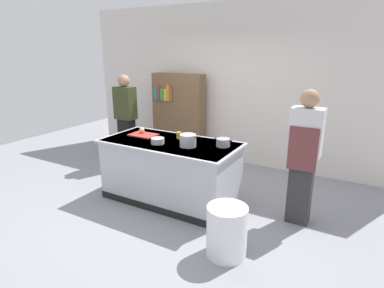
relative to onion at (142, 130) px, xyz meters
The scene contains 13 objects.
ground_plane 1.14m from the onion, 12.03° to the right, with size 10.00×10.00×0.00m, color gray.
back_wall 2.13m from the onion, 73.11° to the left, with size 6.40×0.12×3.00m, color silver.
counter_island 0.79m from the onion, 12.08° to the right, with size 1.98×0.98×0.90m.
cutting_board 0.09m from the onion, 37.05° to the right, with size 0.40×0.28×0.02m, color red.
onion is the anchor object (origin of this frame).
stock_pot 0.96m from the onion, 11.84° to the right, with size 0.29×0.22×0.17m.
sauce_pan 1.35m from the onion, ahead, with size 0.25×0.19×0.11m.
mixing_bowl 0.58m from the onion, 29.98° to the right, with size 0.19×0.19×0.08m, color #B7BABF.
juice_cup 0.63m from the onion, ahead, with size 0.07×0.07×0.10m, color yellow.
trash_bin 2.19m from the onion, 26.94° to the right, with size 0.44×0.44×0.57m, color white.
person_chef 2.39m from the onion, ahead, with size 0.38×0.25×1.72m.
person_guest 1.23m from the onion, 142.43° to the left, with size 0.38×0.24×1.72m.
bookshelf 1.72m from the onion, 102.71° to the left, with size 1.10×0.31×1.70m.
Camera 1 is at (2.39, -3.57, 2.16)m, focal length 29.42 mm.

